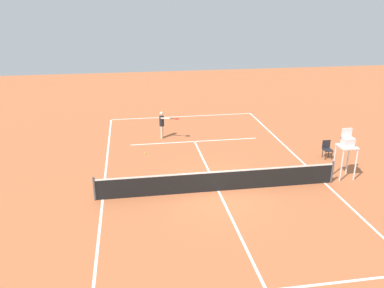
# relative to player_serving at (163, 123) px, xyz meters

# --- Properties ---
(ground_plane) EXTENTS (60.00, 60.00, 0.00)m
(ground_plane) POSITION_rel_player_serving_xyz_m (-1.81, 7.34, -0.99)
(ground_plane) COLOR #B76038
(court_lines) EXTENTS (10.20, 23.52, 0.01)m
(court_lines) POSITION_rel_player_serving_xyz_m (-1.81, 7.34, -0.99)
(court_lines) COLOR white
(court_lines) RESTS_ON ground
(tennis_net) EXTENTS (10.80, 0.10, 1.07)m
(tennis_net) POSITION_rel_player_serving_xyz_m (-1.81, 7.34, -0.50)
(tennis_net) COLOR #4C4C51
(tennis_net) RESTS_ON ground
(player_serving) EXTENTS (1.19, 0.88, 1.67)m
(player_serving) POSITION_rel_player_serving_xyz_m (0.00, 0.00, 0.00)
(player_serving) COLOR beige
(player_serving) RESTS_ON ground
(tennis_ball) EXTENTS (0.07, 0.07, 0.07)m
(tennis_ball) POSITION_rel_player_serving_xyz_m (1.21, 2.40, -0.96)
(tennis_ball) COLOR #CCE033
(tennis_ball) RESTS_ON ground
(umpire_chair) EXTENTS (0.80, 0.80, 2.41)m
(umpire_chair) POSITION_rel_player_serving_xyz_m (-8.00, 6.89, 0.61)
(umpire_chair) COLOR silver
(umpire_chair) RESTS_ON ground
(courtside_chair_mid) EXTENTS (0.44, 0.46, 0.95)m
(courtside_chair_mid) POSITION_rel_player_serving_xyz_m (-8.35, 4.49, -0.46)
(courtside_chair_mid) COLOR #262626
(courtside_chair_mid) RESTS_ON ground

